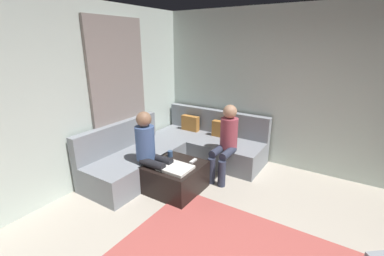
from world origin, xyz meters
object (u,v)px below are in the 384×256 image
Objects in this scene: sectional_couch at (178,150)px; person_on_couch_side at (150,149)px; ottoman at (175,177)px; person_on_couch_back at (226,139)px; coffee_mug at (170,154)px; game_remote at (193,161)px.

person_on_couch_side is at bearing -80.57° from sectional_couch.
ottoman is 1.00m from person_on_couch_back.
person_on_couch_side is (0.15, -0.89, 0.38)m from sectional_couch.
person_on_couch_back reaches higher than sectional_couch.
person_on_couch_side reaches higher than ottoman.
sectional_couch is 2.12× the size of person_on_couch_side.
coffee_mug is 0.08× the size of person_on_couch_side.
person_on_couch_side is (-0.30, -0.17, 0.45)m from ottoman.
person_on_couch_side is at bearing -141.04° from game_remote.
sectional_couch is 2.12× the size of person_on_couch_back.
sectional_couch is 3.36× the size of ottoman.
game_remote reaches higher than ottoman.
coffee_mug is (0.23, -0.54, 0.19)m from sectional_couch.
person_on_couch_back is at bearing 3.49° from sectional_couch.
game_remote is at bearing 5.71° from coffee_mug.
sectional_couch is 0.82m from game_remote.
ottoman is 0.36m from game_remote.
coffee_mug is 0.63× the size of game_remote.
coffee_mug is at bearing 140.71° from ottoman.
coffee_mug is (-0.22, 0.18, 0.26)m from ottoman.
sectional_couch is 0.85m from ottoman.
person_on_couch_side is (-0.08, -0.35, 0.19)m from coffee_mug.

